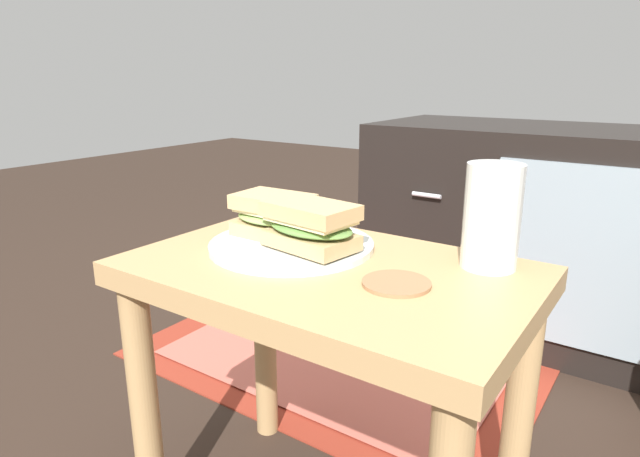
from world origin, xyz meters
The scene contains 8 objects.
side_table centered at (0.00, 0.00, 0.37)m, with size 0.56×0.36×0.46m.
tv_cabinet centered at (0.10, 0.95, 0.29)m, with size 0.96×0.46×0.58m.
area_rug centered at (-0.29, 0.49, 0.00)m, with size 0.99×0.68×0.01m.
plate centered at (-0.09, 0.03, 0.47)m, with size 0.25×0.25×0.01m, color silver.
sandwich_front centered at (-0.13, 0.04, 0.50)m, with size 0.13×0.09×0.07m.
sandwich_back centered at (-0.04, 0.02, 0.51)m, with size 0.15×0.11×0.07m.
beer_glass centered at (0.19, 0.12, 0.53)m, with size 0.08×0.08×0.14m.
coaster centered at (0.11, -0.02, 0.46)m, with size 0.09×0.09×0.01m, color #996B47.
Camera 1 is at (0.39, -0.59, 0.72)m, focal length 30.27 mm.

